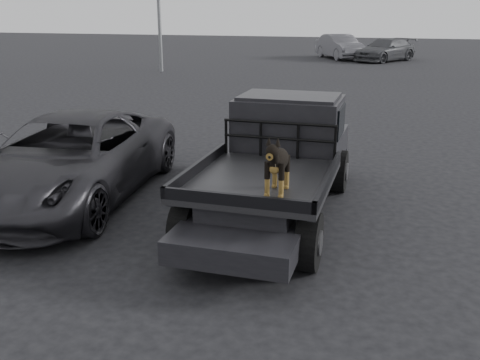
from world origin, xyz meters
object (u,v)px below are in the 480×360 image
(distant_car_b, at_px, (385,50))
(flatbed_ute, at_px, (275,188))
(dog, at_px, (278,165))
(parked_suv, at_px, (70,159))
(distant_car_a, at_px, (340,47))

(distant_car_b, bearing_deg, flatbed_ute, -60.21)
(dog, bearing_deg, flatbed_ute, 103.57)
(dog, bearing_deg, parked_suv, 162.12)
(parked_suv, xyz_separation_m, distant_car_a, (1.24, 29.32, 0.07))
(flatbed_ute, height_order, distant_car_a, distant_car_a)
(flatbed_ute, height_order, distant_car_b, distant_car_b)
(flatbed_ute, distance_m, dog, 1.74)
(distant_car_a, relative_size, distant_car_b, 0.99)
(distant_car_a, bearing_deg, distant_car_b, -48.20)
(flatbed_ute, bearing_deg, dog, -76.43)
(flatbed_ute, distance_m, parked_suv, 3.59)
(flatbed_ute, xyz_separation_m, distant_car_b, (0.63, 28.12, 0.24))
(dog, height_order, distant_car_a, dog)
(distant_car_b, bearing_deg, parked_suv, -67.36)
(flatbed_ute, xyz_separation_m, parked_suv, (-3.57, -0.22, 0.26))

